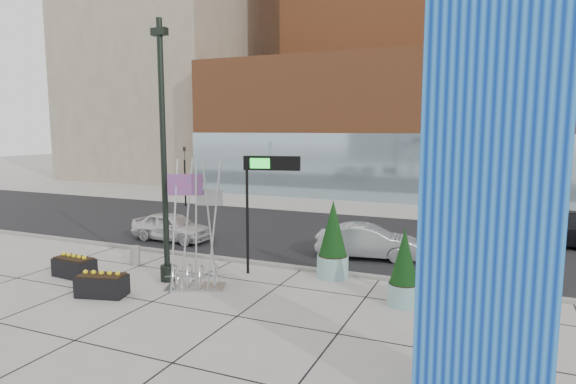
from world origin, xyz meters
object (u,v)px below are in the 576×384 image
at_px(blue_pylon, 491,204).
at_px(car_silver_mid, 367,242).
at_px(public_art_sculpture, 195,255).
at_px(lamp_post, 164,177).
at_px(concrete_bollard, 135,256).
at_px(car_white_west, 171,227).
at_px(overhead_street_sign, 265,174).

height_order(blue_pylon, car_silver_mid, blue_pylon).
bearing_deg(car_silver_mid, public_art_sculpture, 133.67).
relative_size(lamp_post, public_art_sculpture, 2.04).
distance_m(lamp_post, concrete_bollard, 4.20).
relative_size(blue_pylon, concrete_bollard, 10.99).
xyz_separation_m(lamp_post, car_white_west, (-3.62, 5.10, -2.99)).
height_order(blue_pylon, lamp_post, lamp_post).
xyz_separation_m(blue_pylon, car_silver_mid, (-4.62, 10.11, -3.33)).
relative_size(blue_pylon, lamp_post, 0.93).
distance_m(concrete_bollard, overhead_street_sign, 6.34).
bearing_deg(blue_pylon, car_white_west, 151.33).
height_order(blue_pylon, concrete_bollard, blue_pylon).
xyz_separation_m(blue_pylon, overhead_street_sign, (-7.43, 6.30, -0.28)).
bearing_deg(lamp_post, car_silver_mid, 44.79).
bearing_deg(overhead_street_sign, public_art_sculpture, -138.84).
distance_m(lamp_post, car_white_west, 6.93).
bearing_deg(public_art_sculpture, blue_pylon, -47.28).
bearing_deg(lamp_post, blue_pylon, -23.03).
distance_m(public_art_sculpture, car_white_west, 7.34).
relative_size(blue_pylon, public_art_sculpture, 1.90).
bearing_deg(public_art_sculpture, concrete_bollard, 137.35).
bearing_deg(concrete_bollard, car_white_west, 107.30).
bearing_deg(blue_pylon, public_art_sculpture, 160.85).
distance_m(concrete_bollard, car_white_west, 4.21).
distance_m(car_white_west, car_silver_mid, 9.39).
bearing_deg(car_silver_mid, concrete_bollard, 109.53).
xyz_separation_m(public_art_sculpture, overhead_street_sign, (1.57, 2.16, 2.59)).
bearing_deg(car_white_west, concrete_bollard, -160.79).
distance_m(blue_pylon, concrete_bollard, 14.35).
bearing_deg(overhead_street_sign, concrete_bollard, 175.76).
relative_size(overhead_street_sign, car_silver_mid, 1.05).
relative_size(lamp_post, overhead_street_sign, 2.05).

